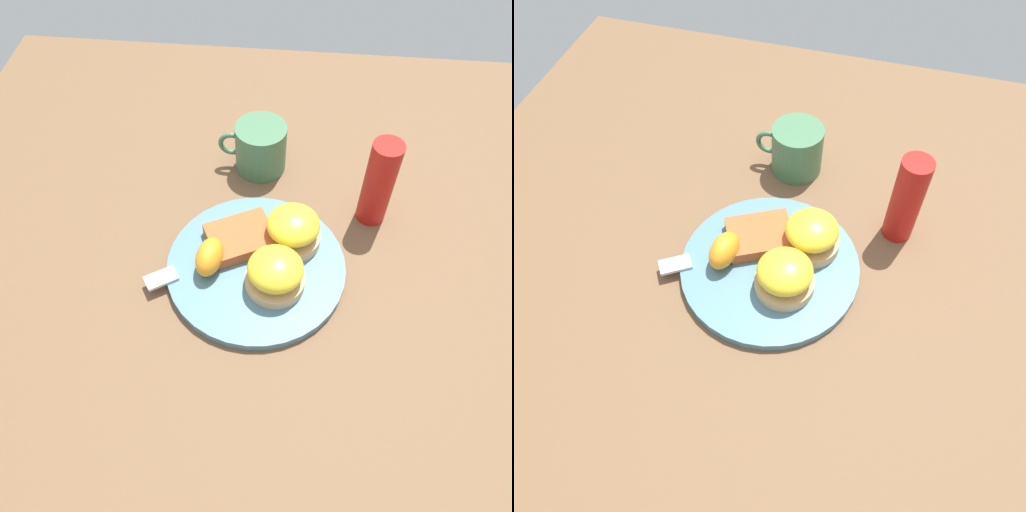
% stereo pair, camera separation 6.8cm
% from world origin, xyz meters
% --- Properties ---
extents(ground_plane, '(1.10, 1.10, 0.00)m').
position_xyz_m(ground_plane, '(0.00, 0.00, 0.00)').
color(ground_plane, brown).
extents(plate, '(0.25, 0.25, 0.01)m').
position_xyz_m(plate, '(0.00, 0.00, 0.01)').
color(plate, slate).
rests_on(plate, ground_plane).
extents(sandwich_benedict_left, '(0.08, 0.08, 0.06)m').
position_xyz_m(sandwich_benedict_left, '(-0.03, 0.03, 0.04)').
color(sandwich_benedict_left, tan).
rests_on(sandwich_benedict_left, plate).
extents(sandwich_benedict_right, '(0.08, 0.08, 0.06)m').
position_xyz_m(sandwich_benedict_right, '(-0.05, -0.05, 0.04)').
color(sandwich_benedict_right, tan).
rests_on(sandwich_benedict_right, plate).
extents(hashbrown_patty, '(0.11, 0.11, 0.02)m').
position_xyz_m(hashbrown_patty, '(0.03, -0.04, 0.02)').
color(hashbrown_patty, '#B3562C').
rests_on(hashbrown_patty, plate).
extents(orange_wedge, '(0.04, 0.06, 0.04)m').
position_xyz_m(orange_wedge, '(0.06, 0.01, 0.04)').
color(orange_wedge, orange).
rests_on(orange_wedge, plate).
extents(fork, '(0.19, 0.13, 0.00)m').
position_xyz_m(fork, '(0.07, 0.00, 0.02)').
color(fork, silver).
rests_on(fork, plate).
extents(cup, '(0.11, 0.08, 0.08)m').
position_xyz_m(cup, '(0.01, -0.21, 0.04)').
color(cup, '#42704C').
rests_on(cup, ground_plane).
extents(condiment_bottle, '(0.04, 0.04, 0.14)m').
position_xyz_m(condiment_bottle, '(-0.16, -0.12, 0.07)').
color(condiment_bottle, '#B21914').
rests_on(condiment_bottle, ground_plane).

